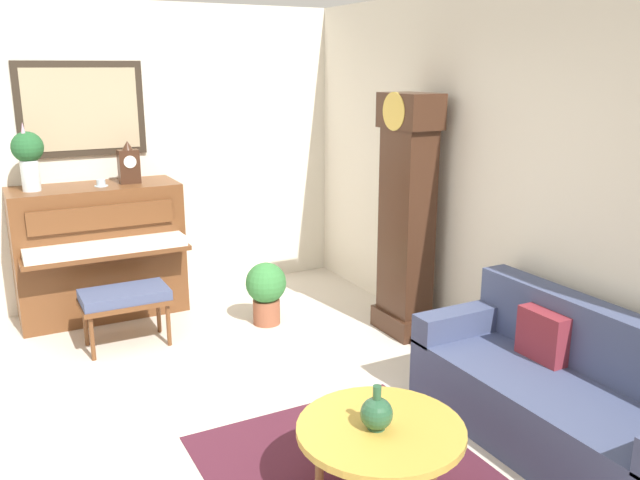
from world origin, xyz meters
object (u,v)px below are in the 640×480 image
couch (566,397)px  coffee_table (381,432)px  teacup (101,184)px  grandfather_clock (406,223)px  green_jug (377,413)px  piano (100,251)px  mantel_clock (129,164)px  potted_plant (266,289)px  flower_vase (28,154)px  piano_bench (125,299)px

couch → coffee_table: (-0.08, -1.27, 0.08)m
teacup → grandfather_clock: bearing=53.8°
teacup → green_jug: 3.55m
teacup → coffee_table: bearing=12.1°
green_jug → grandfather_clock: bearing=141.5°
piano → green_jug: bearing=12.3°
mantel_clock → teacup: 0.30m
mantel_clock → green_jug: 3.59m
green_jug → potted_plant: green_jug is taller
flower_vase → green_jug: flower_vase is taller
green_jug → coffee_table: bearing=99.4°
flower_vase → green_jug: size_ratio=2.42×
flower_vase → piano: bearing=90.2°
piano → coffee_table: 3.54m
grandfather_clock → flower_vase: 3.21m
teacup → flower_vase: bearing=-94.9°
piano_bench → grandfather_clock: 2.38m
mantel_clock → flower_vase: 0.83m
mantel_clock → green_jug: bearing=7.2°
couch → green_jug: 1.32m
grandfather_clock → flower_vase: size_ratio=3.50×
piano_bench → green_jug: green_jug is taller
mantel_clock → piano: bearing=-90.4°
piano → couch: piano is taller
grandfather_clock → mantel_clock: size_ratio=5.34×
flower_vase → mantel_clock: bearing=90.0°
teacup → potted_plant: bearing=53.7°
piano_bench → mantel_clock: size_ratio=1.84×
couch → teacup: teacup is taller
grandfather_clock → potted_plant: size_ratio=3.62×
potted_plant → piano_bench: bearing=-94.6°
piano → grandfather_clock: 2.77m
coffee_table → mantel_clock: mantel_clock is taller
coffee_table → flower_vase: flower_vase is taller
piano → grandfather_clock: (1.63, 2.21, 0.36)m
piano_bench → flower_vase: flower_vase is taller
piano_bench → potted_plant: size_ratio=1.25×
grandfather_clock → green_jug: size_ratio=8.46×
grandfather_clock → potted_plant: grandfather_clock is taller
couch → green_jug: size_ratio=7.92×
flower_vase → coffee_table: bearing=20.5°
coffee_table → potted_plant: 2.57m
mantel_clock → grandfather_clock: bearing=49.4°
piano_bench → green_jug: bearing=15.2°
mantel_clock → potted_plant: 1.67m
piano → flower_vase: size_ratio=2.48×
piano → flower_vase: 1.04m
coffee_table → flower_vase: size_ratio=1.52×
coffee_table → flower_vase: 3.85m
teacup → green_jug: teacup is taller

